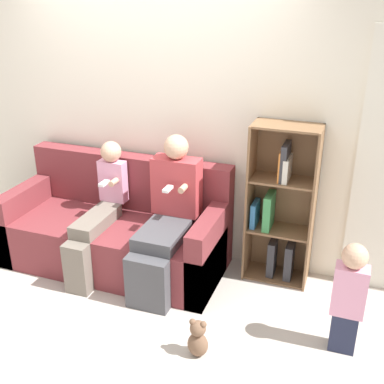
# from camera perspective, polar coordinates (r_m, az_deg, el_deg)

# --- Properties ---
(ground_plane) EXTENTS (14.00, 14.00, 0.00)m
(ground_plane) POSITION_cam_1_polar(r_m,az_deg,el_deg) (4.10, -9.62, -12.31)
(ground_plane) COLOR #BCB2A8
(back_wall) EXTENTS (10.00, 0.06, 2.55)m
(back_wall) POSITION_cam_1_polar(r_m,az_deg,el_deg) (4.35, -4.37, 8.81)
(back_wall) COLOR silver
(back_wall) RESTS_ON ground_plane
(couch) EXTENTS (1.95, 0.86, 0.95)m
(couch) POSITION_cam_1_polar(r_m,az_deg,el_deg) (4.41, -8.83, -4.66)
(couch) COLOR maroon
(couch) RESTS_ON ground_plane
(adult_seated) EXTENTS (0.41, 0.80, 1.25)m
(adult_seated) POSITION_cam_1_polar(r_m,az_deg,el_deg) (3.95, -2.96, -2.55)
(adult_seated) COLOR #47474C
(adult_seated) RESTS_ON ground_plane
(child_seated) EXTENTS (0.24, 0.82, 1.11)m
(child_seated) POSITION_cam_1_polar(r_m,az_deg,el_deg) (4.22, -11.06, -2.29)
(child_seated) COLOR #70665B
(child_seated) RESTS_ON ground_plane
(toddler_standing) EXTENTS (0.22, 0.17, 0.84)m
(toddler_standing) POSITION_cam_1_polar(r_m,az_deg,el_deg) (3.48, 18.09, -11.64)
(toddler_standing) COLOR #232842
(toddler_standing) RESTS_ON ground_plane
(bookshelf) EXTENTS (0.54, 0.31, 1.37)m
(bookshelf) POSITION_cam_1_polar(r_m,az_deg,el_deg) (4.08, 10.45, -1.70)
(bookshelf) COLOR brown
(bookshelf) RESTS_ON ground_plane
(teddy_bear) EXTENTS (0.15, 0.12, 0.30)m
(teddy_bear) POSITION_cam_1_polar(r_m,az_deg,el_deg) (3.45, 0.69, -17.03)
(teddy_bear) COLOR brown
(teddy_bear) RESTS_ON ground_plane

